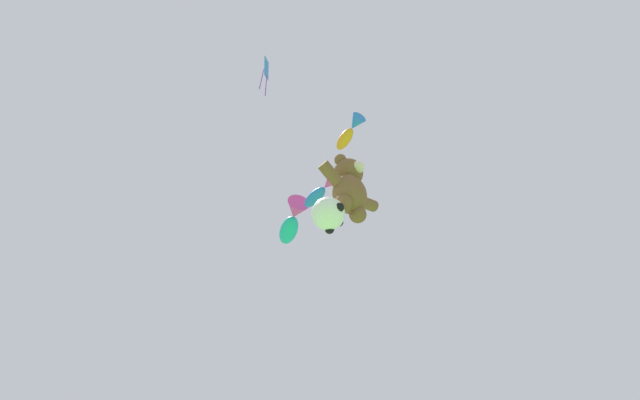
% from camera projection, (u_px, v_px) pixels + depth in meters
% --- Properties ---
extents(teddy_bear_kite, '(2.26, 1.00, 2.29)m').
position_uv_depth(teddy_bear_kite, '(349.00, 187.00, 13.85)').
color(teddy_bear_kite, brown).
extents(soccer_ball_kite, '(0.94, 0.94, 0.86)m').
position_uv_depth(soccer_ball_kite, '(328.00, 214.00, 12.49)').
color(soccer_ball_kite, white).
extents(fish_kite_tangerine, '(0.90, 1.56, 0.51)m').
position_uv_depth(fish_kite_tangerine, '(350.00, 131.00, 17.16)').
color(fish_kite_tangerine, orange).
extents(fish_kite_cobalt, '(0.75, 1.80, 0.58)m').
position_uv_depth(fish_kite_cobalt, '(322.00, 190.00, 18.18)').
color(fish_kite_cobalt, blue).
extents(fish_kite_teal, '(1.81, 2.40, 0.88)m').
position_uv_depth(fish_kite_teal, '(292.00, 220.00, 19.75)').
color(fish_kite_teal, '#19ADB2').
extents(diamond_kite, '(0.70, 0.63, 2.23)m').
position_uv_depth(diamond_kite, '(266.00, 71.00, 16.97)').
color(diamond_kite, blue).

